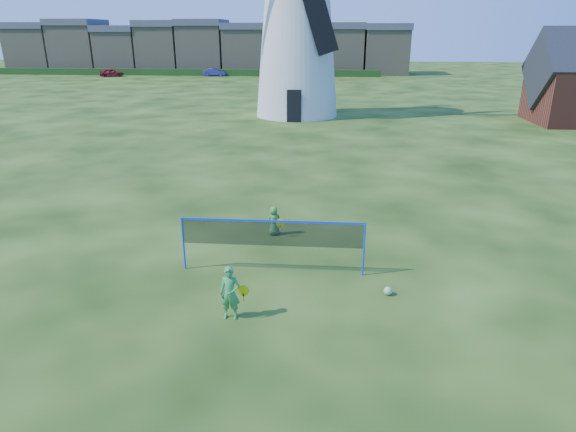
% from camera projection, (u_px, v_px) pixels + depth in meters
% --- Properties ---
extents(ground, '(220.00, 220.00, 0.00)m').
position_uv_depth(ground, '(279.00, 272.00, 13.81)').
color(ground, black).
rests_on(ground, ground).
extents(windmill, '(15.62, 6.47, 20.30)m').
position_uv_depth(windmill, '(297.00, 26.00, 37.53)').
color(windmill, silver).
rests_on(windmill, ground).
extents(badminton_net, '(5.05, 0.05, 1.55)m').
position_uv_depth(badminton_net, '(272.00, 234.00, 13.44)').
color(badminton_net, blue).
rests_on(badminton_net, ground).
extents(player_girl, '(0.66, 0.36, 1.31)m').
position_uv_depth(player_girl, '(230.00, 293.00, 11.37)').
color(player_girl, green).
rests_on(player_girl, ground).
extents(player_boy, '(0.63, 0.45, 0.98)m').
position_uv_depth(player_boy, '(274.00, 221.00, 16.21)').
color(player_boy, '#488440').
rests_on(player_boy, ground).
extents(play_ball, '(0.22, 0.22, 0.22)m').
position_uv_depth(play_ball, '(388.00, 291.00, 12.58)').
color(play_ball, green).
rests_on(play_ball, ground).
extents(terraced_houses, '(65.77, 8.40, 8.38)m').
position_uv_depth(terraced_houses, '(203.00, 48.00, 81.16)').
color(terraced_houses, gray).
rests_on(terraced_houses, ground).
extents(hedge, '(62.00, 0.80, 1.00)m').
position_uv_depth(hedge, '(181.00, 72.00, 76.95)').
color(hedge, '#193814').
rests_on(hedge, ground).
extents(car_left, '(3.74, 2.48, 1.18)m').
position_uv_depth(car_left, '(111.00, 73.00, 74.99)').
color(car_left, maroon).
rests_on(car_left, ground).
extents(car_right, '(3.60, 1.48, 1.16)m').
position_uv_depth(car_right, '(215.00, 72.00, 75.92)').
color(car_right, navy).
rests_on(car_right, ground).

